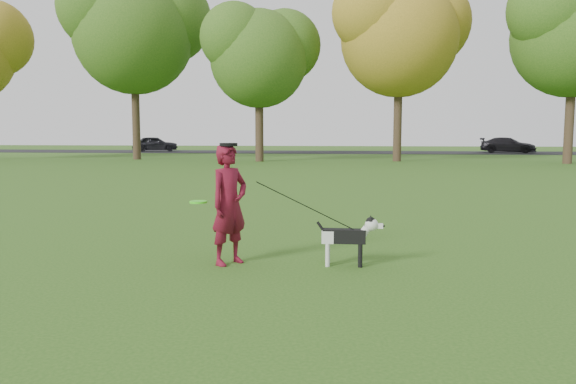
# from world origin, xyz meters

# --- Properties ---
(ground) EXTENTS (120.00, 120.00, 0.00)m
(ground) POSITION_xyz_m (0.00, 0.00, 0.00)
(ground) COLOR #285116
(ground) RESTS_ON ground
(road) EXTENTS (120.00, 7.00, 0.02)m
(road) POSITION_xyz_m (0.00, 40.00, 0.01)
(road) COLOR black
(road) RESTS_ON ground
(man) EXTENTS (0.65, 0.70, 1.60)m
(man) POSITION_xyz_m (-0.38, 0.31, 0.80)
(man) COLOR #5E0D1D
(man) RESTS_ON ground
(dog) EXTENTS (0.89, 0.18, 0.68)m
(dog) POSITION_xyz_m (1.21, 0.36, 0.41)
(dog) COLOR black
(dog) RESTS_ON ground
(car_left) EXTENTS (4.12, 2.68, 1.30)m
(car_left) POSITION_xyz_m (-15.42, 40.00, 0.67)
(car_left) COLOR black
(car_left) RESTS_ON road
(car_right) EXTENTS (4.59, 2.93, 1.24)m
(car_right) POSITION_xyz_m (13.94, 40.00, 0.64)
(car_right) COLOR black
(car_right) RESTS_ON road
(man_held_items) EXTENTS (2.21, 0.36, 1.16)m
(man_held_items) POSITION_xyz_m (0.62, 0.30, 0.80)
(man_held_items) COLOR #45F31E
(man_held_items) RESTS_ON ground
(tree_row) EXTENTS (51.74, 8.86, 12.01)m
(tree_row) POSITION_xyz_m (-1.43, 26.07, 7.41)
(tree_row) COLOR #38281C
(tree_row) RESTS_ON ground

